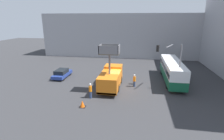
{
  "coord_description": "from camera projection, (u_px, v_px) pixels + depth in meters",
  "views": [
    {
      "loc": [
        2.7,
        -22.96,
        9.37
      ],
      "look_at": [
        -1.12,
        0.61,
        2.39
      ],
      "focal_mm": 28.0,
      "sensor_mm": 36.0,
      "label": 1
    }
  ],
  "objects": [
    {
      "name": "utility_truck",
      "position": [
        111.0,
        77.0,
        24.23
      ],
      "size": [
        2.53,
        6.78,
        6.27
      ],
      "color": "orange",
      "rests_on": "ground_plane"
    },
    {
      "name": "parked_car_curbside",
      "position": [
        62.0,
        73.0,
        28.93
      ],
      "size": [
        1.85,
        4.38,
        1.42
      ],
      "color": "navy",
      "rests_on": "ground_plane"
    },
    {
      "name": "ground_plane",
      "position": [
        119.0,
        88.0,
        24.8
      ],
      "size": [
        120.0,
        120.0,
        0.0
      ],
      "primitive_type": "plane",
      "color": "#333335"
    },
    {
      "name": "traffic_cone_near_truck",
      "position": [
        82.0,
        104.0,
        19.26
      ],
      "size": [
        0.67,
        0.67,
        0.77
      ],
      "color": "black",
      "rests_on": "ground_plane"
    },
    {
      "name": "traffic_light_pole",
      "position": [
        172.0,
        59.0,
        23.6
      ],
      "size": [
        3.18,
        2.93,
        6.2
      ],
      "color": "slate",
      "rests_on": "ground_plane"
    },
    {
      "name": "road_worker_near_truck",
      "position": [
        90.0,
        91.0,
        21.29
      ],
      "size": [
        0.38,
        0.38,
        1.92
      ],
      "rotation": [
        0.0,
        0.0,
        5.28
      ],
      "color": "navy",
      "rests_on": "ground_plane"
    },
    {
      "name": "road_worker_directing",
      "position": [
        134.0,
        81.0,
        24.96
      ],
      "size": [
        0.38,
        0.38,
        1.83
      ],
      "rotation": [
        0.0,
        0.0,
        1.77
      ],
      "color": "navy",
      "rests_on": "ground_plane"
    },
    {
      "name": "building_backdrop_far",
      "position": [
        130.0,
        35.0,
        46.3
      ],
      "size": [
        44.0,
        10.0,
        10.7
      ],
      "color": "#9E9EA3",
      "rests_on": "ground_plane"
    },
    {
      "name": "city_bus",
      "position": [
        172.0,
        70.0,
        27.0
      ],
      "size": [
        2.44,
        10.98,
        3.19
      ],
      "rotation": [
        0.0,
        0.0,
        1.49
      ],
      "color": "#145638",
      "rests_on": "ground_plane"
    }
  ]
}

